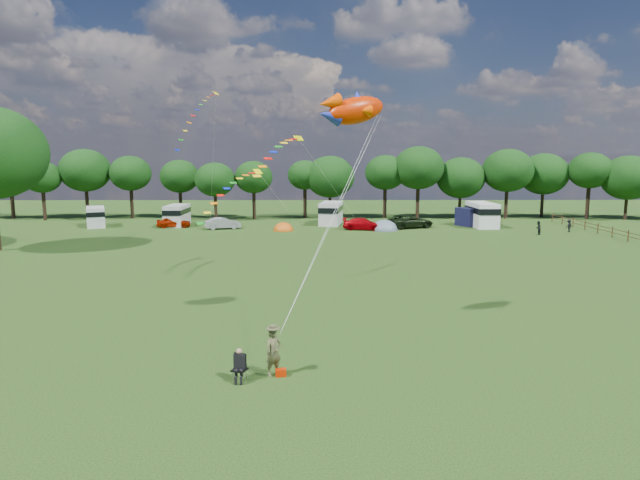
{
  "coord_description": "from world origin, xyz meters",
  "views": [
    {
      "loc": [
        -0.16,
        -21.4,
        8.46
      ],
      "look_at": [
        0.0,
        8.0,
        4.0
      ],
      "focal_mm": 30.0,
      "sensor_mm": 36.0,
      "label": 1
    }
  ],
  "objects_px": {
    "car_a": "(174,222)",
    "tent_orange": "(283,230)",
    "campervan_d": "(482,214)",
    "walker_a": "(538,228)",
    "campervan_a": "(96,216)",
    "kite_flyer": "(274,352)",
    "camp_chair": "(240,361)",
    "car_c": "(363,224)",
    "campervan_c": "(331,212)",
    "tent_greyblue": "(384,230)",
    "campervan_b": "(177,215)",
    "car_b": "(223,223)",
    "fish_kite": "(351,110)",
    "walker_b": "(569,226)",
    "car_d": "(411,222)"
  },
  "relations": [
    {
      "from": "campervan_d",
      "to": "tent_greyblue",
      "type": "xyz_separation_m",
      "value": [
        -12.69,
        -3.29,
        -1.62
      ]
    },
    {
      "from": "campervan_d",
      "to": "tent_greyblue",
      "type": "height_order",
      "value": "campervan_d"
    },
    {
      "from": "car_a",
      "to": "camp_chair",
      "type": "xyz_separation_m",
      "value": [
        14.92,
        -46.73,
        0.08
      ]
    },
    {
      "from": "campervan_c",
      "to": "walker_a",
      "type": "bearing_deg",
      "value": -104.29
    },
    {
      "from": "campervan_a",
      "to": "camp_chair",
      "type": "height_order",
      "value": "campervan_a"
    },
    {
      "from": "car_d",
      "to": "campervan_c",
      "type": "bearing_deg",
      "value": 49.69
    },
    {
      "from": "campervan_c",
      "to": "fish_kite",
      "type": "bearing_deg",
      "value": -171.1
    },
    {
      "from": "car_b",
      "to": "car_d",
      "type": "xyz_separation_m",
      "value": [
        23.12,
        0.95,
        0.08
      ]
    },
    {
      "from": "campervan_c",
      "to": "tent_greyblue",
      "type": "height_order",
      "value": "campervan_c"
    },
    {
      "from": "walker_b",
      "to": "car_c",
      "type": "bearing_deg",
      "value": -34.88
    },
    {
      "from": "walker_a",
      "to": "campervan_a",
      "type": "bearing_deg",
      "value": -50.18
    },
    {
      "from": "walker_b",
      "to": "campervan_b",
      "type": "bearing_deg",
      "value": -37.84
    },
    {
      "from": "campervan_c",
      "to": "kite_flyer",
      "type": "xyz_separation_m",
      "value": [
        -3.54,
        -49.46,
        -0.6
      ]
    },
    {
      "from": "tent_greyblue",
      "to": "walker_b",
      "type": "distance_m",
      "value": 21.49
    },
    {
      "from": "tent_greyblue",
      "to": "walker_a",
      "type": "height_order",
      "value": "walker_a"
    },
    {
      "from": "campervan_c",
      "to": "campervan_d",
      "type": "distance_m",
      "value": 19.16
    },
    {
      "from": "car_d",
      "to": "tent_greyblue",
      "type": "distance_m",
      "value": 4.13
    },
    {
      "from": "campervan_b",
      "to": "camp_chair",
      "type": "distance_m",
      "value": 50.99
    },
    {
      "from": "car_b",
      "to": "tent_greyblue",
      "type": "height_order",
      "value": "car_b"
    },
    {
      "from": "campervan_c",
      "to": "kite_flyer",
      "type": "bearing_deg",
      "value": -174.9
    },
    {
      "from": "walker_b",
      "to": "fish_kite",
      "type": "bearing_deg",
      "value": 22.12
    },
    {
      "from": "campervan_a",
      "to": "campervan_c",
      "type": "xyz_separation_m",
      "value": [
        29.86,
        2.18,
        0.23
      ]
    },
    {
      "from": "car_d",
      "to": "tent_greyblue",
      "type": "height_order",
      "value": "car_d"
    },
    {
      "from": "campervan_a",
      "to": "fish_kite",
      "type": "bearing_deg",
      "value": -167.26
    },
    {
      "from": "car_c",
      "to": "tent_orange",
      "type": "distance_m",
      "value": 9.63
    },
    {
      "from": "kite_flyer",
      "to": "fish_kite",
      "type": "height_order",
      "value": "fish_kite"
    },
    {
      "from": "fish_kite",
      "to": "car_b",
      "type": "bearing_deg",
      "value": 84.29
    },
    {
      "from": "car_b",
      "to": "campervan_d",
      "type": "relative_size",
      "value": 0.64
    },
    {
      "from": "campervan_a",
      "to": "kite_flyer",
      "type": "height_order",
      "value": "campervan_a"
    },
    {
      "from": "tent_greyblue",
      "to": "fish_kite",
      "type": "relative_size",
      "value": 0.99
    },
    {
      "from": "campervan_a",
      "to": "fish_kite",
      "type": "distance_m",
      "value": 51.93
    },
    {
      "from": "car_b",
      "to": "kite_flyer",
      "type": "height_order",
      "value": "kite_flyer"
    },
    {
      "from": "car_c",
      "to": "walker_a",
      "type": "height_order",
      "value": "walker_a"
    },
    {
      "from": "car_a",
      "to": "walker_b",
      "type": "xyz_separation_m",
      "value": [
        47.43,
        -4.4,
        0.04
      ]
    },
    {
      "from": "kite_flyer",
      "to": "fish_kite",
      "type": "xyz_separation_m",
      "value": [
        3.32,
        5.69,
        9.8
      ]
    },
    {
      "from": "campervan_a",
      "to": "fish_kite",
      "type": "height_order",
      "value": "fish_kite"
    },
    {
      "from": "car_a",
      "to": "campervan_c",
      "type": "distance_m",
      "value": 20.01
    },
    {
      "from": "campervan_b",
      "to": "tent_greyblue",
      "type": "xyz_separation_m",
      "value": [
        26.09,
        -4.65,
        -1.4
      ]
    },
    {
      "from": "kite_flyer",
      "to": "walker_b",
      "type": "relative_size",
      "value": 1.28
    },
    {
      "from": "walker_b",
      "to": "tent_greyblue",
      "type": "bearing_deg",
      "value": -34.83
    },
    {
      "from": "car_a",
      "to": "tent_orange",
      "type": "distance_m",
      "value": 14.22
    },
    {
      "from": "car_c",
      "to": "tent_greyblue",
      "type": "relative_size",
      "value": 1.31
    },
    {
      "from": "campervan_d",
      "to": "walker_a",
      "type": "height_order",
      "value": "campervan_d"
    },
    {
      "from": "campervan_d",
      "to": "camp_chair",
      "type": "relative_size",
      "value": 4.76
    },
    {
      "from": "walker_a",
      "to": "car_d",
      "type": "bearing_deg",
      "value": -66.75
    },
    {
      "from": "campervan_b",
      "to": "campervan_c",
      "type": "bearing_deg",
      "value": -86.28
    },
    {
      "from": "campervan_b",
      "to": "campervan_d",
      "type": "height_order",
      "value": "campervan_d"
    },
    {
      "from": "car_c",
      "to": "walker_b",
      "type": "height_order",
      "value": "walker_b"
    },
    {
      "from": "campervan_a",
      "to": "camp_chair",
      "type": "distance_m",
      "value": 53.97
    },
    {
      "from": "car_b",
      "to": "camp_chair",
      "type": "distance_m",
      "value": 46.01
    }
  ]
}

